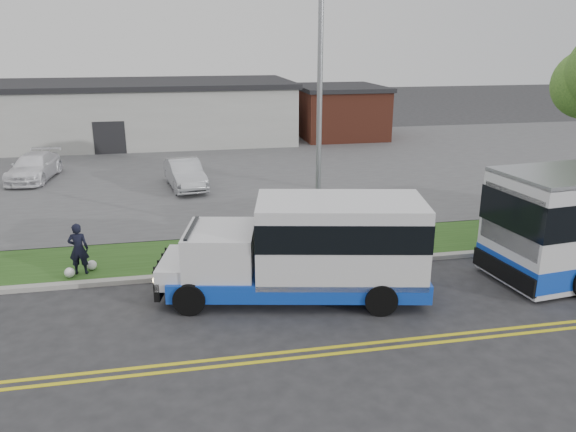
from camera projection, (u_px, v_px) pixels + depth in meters
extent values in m
plane|color=#28282B|center=(244.00, 288.00, 17.07)|extent=(140.00, 140.00, 0.00)
cube|color=yellow|center=(263.00, 355.00, 13.47)|extent=(70.00, 0.12, 0.01)
cube|color=yellow|center=(265.00, 361.00, 13.19)|extent=(70.00, 0.12, 0.01)
cube|color=#9E9B93|center=(240.00, 272.00, 18.08)|extent=(80.00, 0.30, 0.15)
cube|color=#254617|center=(234.00, 253.00, 19.77)|extent=(80.00, 3.30, 0.10)
cube|color=#4C4C4F|center=(209.00, 167.00, 32.95)|extent=(80.00, 25.00, 0.10)
cube|color=#9E9E99|center=(116.00, 115.00, 40.60)|extent=(25.00, 10.00, 4.00)
cube|color=black|center=(113.00, 84.00, 39.94)|extent=(25.40, 10.40, 0.35)
cube|color=black|center=(110.00, 138.00, 36.24)|extent=(2.00, 0.15, 2.20)
cube|color=brown|center=(339.00, 114.00, 42.79)|extent=(6.00, 7.00, 3.60)
cube|color=black|center=(339.00, 88.00, 42.21)|extent=(6.30, 7.30, 0.30)
cylinder|color=gray|center=(319.00, 114.00, 18.78)|extent=(0.18, 0.18, 9.50)
cube|color=#103DB7|center=(298.00, 278.00, 16.37)|extent=(7.62, 3.87, 0.53)
cube|color=silver|center=(340.00, 238.00, 16.00)|extent=(5.10, 3.36, 2.25)
cube|color=black|center=(340.00, 226.00, 15.88)|extent=(5.13, 3.40, 0.80)
cube|color=silver|center=(221.00, 250.00, 16.13)|extent=(2.35, 2.64, 1.28)
cube|color=black|center=(192.00, 243.00, 16.07)|extent=(0.51, 2.01, 0.96)
cube|color=silver|center=(181.00, 267.00, 16.30)|extent=(1.49, 2.36, 0.59)
cube|color=black|center=(165.00, 277.00, 16.40)|extent=(0.60, 2.18, 0.53)
sphere|color=#FFD88C|center=(156.00, 280.00, 15.55)|extent=(0.25, 0.25, 0.21)
sphere|color=#FFD88C|center=(168.00, 259.00, 17.08)|extent=(0.25, 0.25, 0.21)
cylinder|color=black|center=(190.00, 299.00, 15.33)|extent=(0.94, 0.47, 0.90)
cylinder|color=black|center=(202.00, 266.00, 17.53)|extent=(0.94, 0.47, 0.90)
cylinder|color=black|center=(381.00, 300.00, 15.30)|extent=(0.94, 0.47, 0.90)
cylinder|color=black|center=(370.00, 267.00, 17.50)|extent=(0.94, 0.47, 0.90)
cube|color=black|center=(512.00, 220.00, 16.59)|extent=(0.40, 2.57, 1.79)
cube|color=black|center=(503.00, 271.00, 17.05)|extent=(0.45, 2.80, 0.56)
cylinder|color=black|center=(523.00, 249.00, 18.77)|extent=(1.11, 0.48, 1.08)
imported|color=black|center=(78.00, 249.00, 17.64)|extent=(0.63, 0.43, 1.68)
imported|color=#ADAFB4|center=(185.00, 174.00, 27.96)|extent=(2.20, 4.51, 1.42)
imported|color=white|center=(34.00, 167.00, 29.62)|extent=(2.42, 4.88, 1.36)
sphere|color=white|center=(70.00, 273.00, 17.55)|extent=(0.32, 0.32, 0.32)
sphere|color=white|center=(92.00, 265.00, 18.13)|extent=(0.32, 0.32, 0.32)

